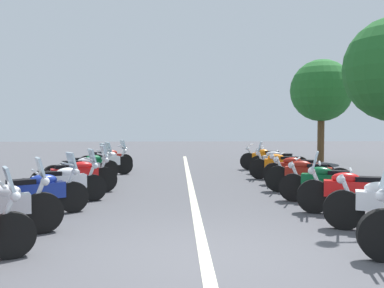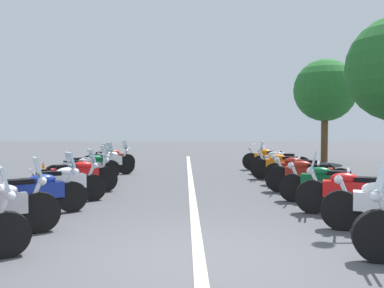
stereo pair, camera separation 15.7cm
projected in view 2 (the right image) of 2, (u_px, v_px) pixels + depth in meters
name	position (u px, v px, depth m)	size (l,w,h in m)	color
ground_plane	(199.00, 259.00, 5.29)	(80.00, 80.00, 0.00)	#4C4C51
lane_centre_stripe	(192.00, 189.00, 11.02)	(24.01, 0.16, 0.01)	beige
motorcycle_left_row_2	(34.00, 192.00, 7.74)	(1.29, 1.83, 1.19)	black
motorcycle_left_row_3	(61.00, 183.00, 9.04)	(1.12, 1.90, 1.19)	black
motorcycle_left_row_4	(76.00, 175.00, 10.32)	(1.05, 2.02, 1.21)	black
motorcycle_left_row_5	(82.00, 170.00, 11.55)	(1.20, 1.86, 1.22)	black
motorcycle_left_row_6	(90.00, 166.00, 12.86)	(1.16, 1.78, 1.20)	black
motorcycle_left_row_7	(107.00, 162.00, 14.22)	(1.05, 1.88, 1.21)	black
motorcycle_left_row_8	(109.00, 159.00, 15.66)	(1.22, 1.90, 0.99)	black
motorcycle_right_row_2	(353.00, 191.00, 7.77)	(0.95, 2.11, 1.22)	black
motorcycle_right_row_3	(327.00, 183.00, 8.98)	(1.04, 2.04, 1.00)	black
motorcycle_right_row_4	(308.00, 175.00, 10.34)	(1.01, 2.08, 1.02)	black
motorcycle_right_row_5	(299.00, 170.00, 11.72)	(0.82, 2.02, 1.00)	black
motorcycle_right_row_6	(282.00, 165.00, 12.97)	(0.89, 2.00, 1.22)	black
motorcycle_right_row_7	(280.00, 162.00, 14.34)	(0.96, 2.00, 1.01)	black
motorcycle_right_row_8	(268.00, 159.00, 15.70)	(1.01, 1.94, 1.01)	black
traffic_cone_0	(43.00, 171.00, 12.81)	(0.36, 0.36, 0.61)	orange
roadside_tree_2	(325.00, 91.00, 19.41)	(2.94, 2.94, 4.87)	brown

